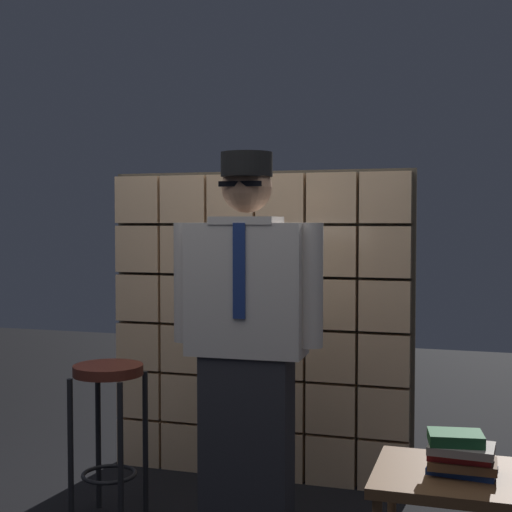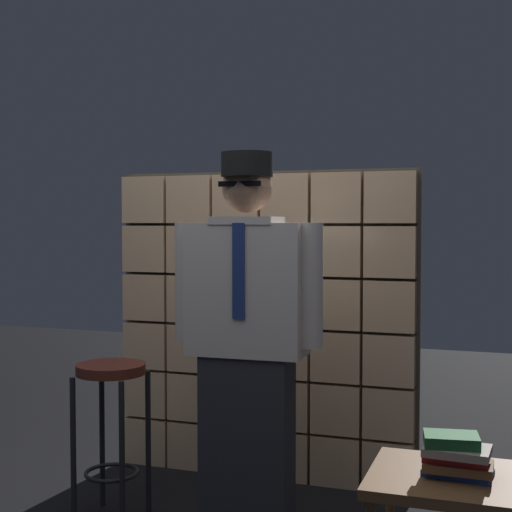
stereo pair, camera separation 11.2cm
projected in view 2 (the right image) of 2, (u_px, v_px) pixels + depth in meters
name	position (u px, v px, depth m)	size (l,w,h in m)	color
glass_block_wall	(262.00, 327.00, 4.23)	(1.78, 0.10, 1.78)	#E0B78C
standing_person	(247.00, 339.00, 3.40)	(0.71, 0.30, 1.78)	#28282D
bar_stool	(111.00, 404.00, 3.63)	(0.34, 0.34, 0.77)	#592319
side_table	(440.00, 493.00, 2.73)	(0.52, 0.52, 0.54)	brown
book_stack	(456.00, 456.00, 2.70)	(0.26, 0.19, 0.16)	navy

